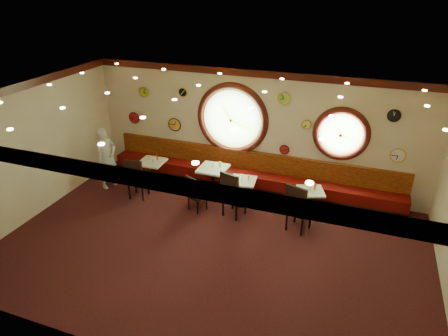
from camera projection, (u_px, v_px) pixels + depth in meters
floor at (213, 246)px, 8.63m from camera, size 9.00×6.00×0.00m
ceiling at (211, 102)px, 7.24m from camera, size 9.00×6.00×0.02m
wall_back at (254, 131)px, 10.47m from camera, size 9.00×0.02×3.20m
wall_front at (130, 276)px, 5.40m from camera, size 9.00×0.02×3.20m
wall_left at (33, 150)px, 9.33m from camera, size 0.02×6.00×3.20m
molding_back at (255, 73)px, 9.77m from camera, size 9.00×0.10×0.18m
molding_front at (119, 175)px, 4.79m from camera, size 9.00×0.10×0.18m
molding_left at (21, 86)px, 8.66m from camera, size 0.10×6.00×0.18m
banquette_base at (249, 186)px, 10.89m from camera, size 8.00×0.55×0.20m
banquette_seat at (250, 177)px, 10.78m from camera, size 8.00×0.55×0.30m
banquette_back at (252, 161)px, 10.79m from camera, size 8.00×0.10×0.55m
porthole_left_glass at (232, 119)px, 10.55m from camera, size 1.66×0.02×1.66m
porthole_left_frame at (232, 119)px, 10.53m from camera, size 1.98×0.18×1.98m
porthole_left_ring at (232, 120)px, 10.51m from camera, size 1.61×0.03×1.61m
porthole_right_glass at (341, 134)px, 9.70m from camera, size 1.10×0.02×1.10m
porthole_right_frame at (341, 134)px, 9.69m from camera, size 1.38×0.18×1.38m
porthole_right_ring at (341, 134)px, 9.66m from camera, size 1.09×0.03×1.09m
wall_clock_0 at (144, 92)px, 11.11m from camera, size 0.26×0.03×0.26m
wall_clock_1 at (284, 150)px, 10.35m from camera, size 0.24×0.03×0.24m
wall_clock_2 at (398, 155)px, 9.41m from camera, size 0.34×0.03×0.34m
wall_clock_3 at (284, 98)px, 9.79m from camera, size 0.30×0.03×0.30m
wall_clock_4 at (306, 124)px, 9.87m from camera, size 0.22×0.03×0.22m
wall_clock_5 at (134, 118)px, 11.58m from camera, size 0.32×0.03×0.32m
wall_clock_6 at (394, 116)px, 9.07m from camera, size 0.28×0.03×0.28m
wall_clock_7 at (183, 92)px, 10.69m from camera, size 0.24×0.03×0.24m
wall_clock_8 at (175, 125)px, 11.20m from camera, size 0.36×0.03×0.36m
table_a at (153, 170)px, 10.93m from camera, size 0.69×0.69×0.73m
table_b at (213, 178)px, 10.42m from camera, size 0.73×0.73×0.80m
table_c at (243, 189)px, 10.03m from camera, size 0.69×0.69×0.68m
table_d at (310, 199)px, 9.60m from camera, size 0.77×0.77×0.66m
chair_a at (136, 176)px, 10.19m from camera, size 0.53×0.53×0.70m
chair_b at (195, 192)px, 9.69m from camera, size 0.52×0.52×0.59m
chair_c at (232, 192)px, 9.39m from camera, size 0.62×0.62×0.74m
chair_d at (298, 205)px, 8.83m from camera, size 0.63×0.63×0.74m
condiment_a_salt at (149, 158)px, 10.89m from camera, size 0.04×0.04×0.11m
condiment_b_salt at (213, 164)px, 10.36m from camera, size 0.04×0.04×0.11m
condiment_c_salt at (243, 176)px, 9.99m from camera, size 0.04×0.04×0.10m
condiment_d_salt at (311, 187)px, 9.54m from camera, size 0.04×0.04×0.11m
condiment_a_pepper at (153, 161)px, 10.75m from camera, size 0.03×0.03×0.09m
condiment_b_pepper at (212, 166)px, 10.26m from camera, size 0.04×0.04×0.11m
condiment_c_pepper at (242, 180)px, 9.83m from camera, size 0.04×0.04×0.10m
condiment_d_pepper at (310, 189)px, 9.44m from camera, size 0.04×0.04×0.11m
condiment_a_bottle at (157, 157)px, 10.84m from camera, size 0.06×0.06×0.18m
condiment_b_bottle at (220, 164)px, 10.29m from camera, size 0.05×0.05×0.15m
condiment_c_bottle at (249, 178)px, 9.88m from camera, size 0.04×0.04×0.14m
condiment_d_bottle at (315, 187)px, 9.47m from camera, size 0.05×0.05×0.17m
waiter at (107, 158)px, 10.74m from camera, size 0.58×0.71×1.69m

